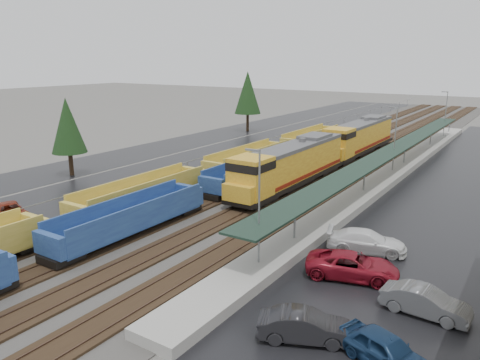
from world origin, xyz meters
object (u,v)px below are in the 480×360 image
object	(u,v)px
locomotive_lead	(289,165)
parked_car_east_a	(305,326)
parked_car_west_c	(9,212)
parked_car_east_b	(352,266)
locomotive_trail	(359,137)
parked_car_east_c	(366,242)
parked_car_east_e	(425,302)
parked_car_east_d	(386,350)
well_string_blue	(131,220)
well_string_yellow	(142,196)

from	to	relation	value
locomotive_lead	parked_car_east_a	distance (m)	27.26
parked_car_west_c	parked_car_east_b	size ratio (longest dim) A/B	0.92
locomotive_trail	parked_car_east_c	xyz separation A→B (m)	(12.20, -32.71, -1.76)
locomotive_trail	parked_car_east_a	distance (m)	46.71
locomotive_trail	parked_car_east_e	xyz separation A→B (m)	(17.55, -39.17, -1.80)
locomotive_trail	parked_car_east_d	world-z (taller)	locomotive_trail
well_string_blue	parked_car_west_c	size ratio (longest dim) A/B	16.14
locomotive_trail	parked_car_west_c	xyz separation A→B (m)	(-15.14, -42.68, -1.83)
locomotive_trail	locomotive_lead	bearing A→B (deg)	-90.00
parked_car_east_b	parked_car_east_c	size ratio (longest dim) A/B	1.04
locomotive_lead	parked_car_west_c	xyz separation A→B (m)	(-15.14, -21.68, -1.83)
parked_car_east_a	parked_car_east_d	bearing A→B (deg)	-111.40
well_string_blue	parked_car_west_c	bearing A→B (deg)	-164.10
well_string_yellow	parked_car_west_c	bearing A→B (deg)	-130.13
parked_car_west_c	parked_car_east_a	size ratio (longest dim) A/B	1.14
parked_car_west_c	parked_car_east_a	xyz separation A→B (m)	(28.36, -2.08, 0.03)
well_string_blue	parked_car_east_d	distance (m)	21.64
locomotive_lead	well_string_blue	bearing A→B (deg)	-102.19
parked_car_east_b	well_string_yellow	bearing A→B (deg)	66.81
parked_car_east_c	well_string_yellow	bearing A→B (deg)	76.95
locomotive_lead	parked_car_west_c	bearing A→B (deg)	-124.92
locomotive_lead	parked_car_east_d	distance (m)	29.13
parked_car_west_c	parked_car_east_b	xyz separation A→B (m)	(27.89, 5.63, 0.06)
parked_car_east_c	parked_car_east_d	bearing A→B (deg)	-175.07
well_string_yellow	well_string_blue	size ratio (longest dim) A/B	1.04
well_string_yellow	parked_car_east_a	xyz separation A→B (m)	(21.22, -10.55, -0.48)
locomotive_lead	parked_car_east_b	size ratio (longest dim) A/B	3.76
locomotive_lead	parked_car_east_a	bearing A→B (deg)	-60.92
well_string_blue	parked_car_east_a	bearing A→B (deg)	-16.98
locomotive_lead	parked_car_east_e	size ratio (longest dim) A/B	4.66
well_string_blue	parked_car_east_a	distance (m)	18.01
well_string_blue	parked_car_east_e	bearing A→B (deg)	0.90
locomotive_lead	locomotive_trail	world-z (taller)	same
locomotive_lead	parked_car_east_a	size ratio (longest dim) A/B	4.66
parked_car_east_c	parked_car_east_d	size ratio (longest dim) A/B	1.22
parked_car_east_b	parked_car_east_e	size ratio (longest dim) A/B	1.24
parked_car_east_a	parked_car_east_e	bearing A→B (deg)	-62.41
parked_car_east_b	parked_car_east_c	xyz separation A→B (m)	(-0.55, 4.35, 0.01)
locomotive_lead	parked_car_east_e	distance (m)	25.33
locomotive_lead	parked_car_east_c	distance (m)	17.00
parked_car_east_d	parked_car_east_e	xyz separation A→B (m)	(0.50, 5.38, -0.01)
parked_car_east_b	well_string_blue	bearing A→B (deg)	82.95
locomotive_lead	parked_car_east_c	xyz separation A→B (m)	(12.20, -11.71, -1.76)
well_string_blue	parked_car_east_e	world-z (taller)	well_string_blue
parked_car_east_e	parked_car_east_c	bearing A→B (deg)	42.50
parked_car_east_b	parked_car_east_e	distance (m)	5.24
locomotive_trail	parked_car_east_a	xyz separation A→B (m)	(13.22, -44.77, -1.80)
parked_car_east_c	parked_car_west_c	bearing A→B (deg)	92.73
parked_car_west_c	parked_car_east_b	distance (m)	28.45
parked_car_west_c	parked_car_east_b	world-z (taller)	parked_car_east_b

